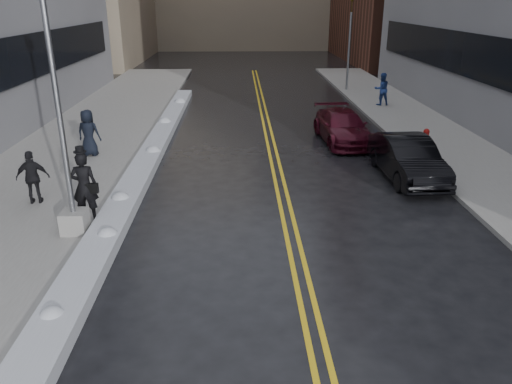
{
  "coord_description": "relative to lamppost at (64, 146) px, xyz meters",
  "views": [
    {
      "loc": [
        1.11,
        -10.23,
        6.0
      ],
      "look_at": [
        1.52,
        1.83,
        1.3
      ],
      "focal_mm": 35.0,
      "sensor_mm": 36.0,
      "label": 1
    }
  ],
  "objects": [
    {
      "name": "snow_ridge",
      "position": [
        0.85,
        6.0,
        -2.36
      ],
      "size": [
        0.9,
        30.0,
        0.34
      ],
      "primitive_type": "cube",
      "color": "silver",
      "rests_on": "ground"
    },
    {
      "name": "fire_hydrant",
      "position": [
        12.3,
        8.0,
        -1.98
      ],
      "size": [
        0.26,
        0.26,
        0.73
      ],
      "color": "maroon",
      "rests_on": "sidewalk_east"
    },
    {
      "name": "lane_line_right",
      "position": [
        5.95,
        8.0,
        -2.53
      ],
      "size": [
        0.12,
        50.0,
        0.01
      ],
      "primitive_type": "cube",
      "color": "gold",
      "rests_on": "ground"
    },
    {
      "name": "traffic_signal",
      "position": [
        11.8,
        22.0,
        0.87
      ],
      "size": [
        0.16,
        0.2,
        6.0
      ],
      "color": "gray",
      "rests_on": "sidewalk_east"
    },
    {
      "name": "sidewalk_east",
      "position": [
        13.3,
        8.0,
        -2.46
      ],
      "size": [
        4.0,
        50.0,
        0.15
      ],
      "primitive_type": "cube",
      "color": "gray",
      "rests_on": "ground"
    },
    {
      "name": "lamppost",
      "position": [
        0.0,
        0.0,
        0.0
      ],
      "size": [
        0.65,
        0.65,
        7.62
      ],
      "color": "gray",
      "rests_on": "sidewalk_west"
    },
    {
      "name": "pedestrian_fedora",
      "position": [
        0.1,
        0.84,
        -1.4
      ],
      "size": [
        0.74,
        0.51,
        1.97
      ],
      "primitive_type": "imported",
      "rotation": [
        0.0,
        0.0,
        3.19
      ],
      "color": "black",
      "rests_on": "sidewalk_west"
    },
    {
      "name": "car_maroon",
      "position": [
        8.99,
        9.24,
        -1.85
      ],
      "size": [
        2.23,
        4.83,
        1.37
      ],
      "primitive_type": "imported",
      "rotation": [
        0.0,
        0.0,
        0.07
      ],
      "color": "#3D0916",
      "rests_on": "ground"
    },
    {
      "name": "lane_line_left",
      "position": [
        5.65,
        8.0,
        -2.53
      ],
      "size": [
        0.12,
        50.0,
        0.01
      ],
      "primitive_type": "cube",
      "color": "gold",
      "rests_on": "ground"
    },
    {
      "name": "pedestrian_c",
      "position": [
        -1.51,
        7.07,
        -1.47
      ],
      "size": [
        0.98,
        0.72,
        1.83
      ],
      "primitive_type": "imported",
      "rotation": [
        0.0,
        0.0,
        2.98
      ],
      "color": "black",
      "rests_on": "sidewalk_west"
    },
    {
      "name": "sidewalk_west",
      "position": [
        -2.45,
        8.0,
        -2.46
      ],
      "size": [
        5.5,
        50.0,
        0.15
      ],
      "primitive_type": "cube",
      "color": "gray",
      "rests_on": "ground"
    },
    {
      "name": "car_black",
      "position": [
        10.31,
        4.32,
        -1.79
      ],
      "size": [
        1.78,
        4.59,
        1.49
      ],
      "primitive_type": "imported",
      "rotation": [
        0.0,
        0.0,
        0.04
      ],
      "color": "black",
      "rests_on": "ground"
    },
    {
      "name": "ground",
      "position": [
        3.3,
        -2.0,
        -2.53
      ],
      "size": [
        160.0,
        160.0,
        0.0
      ],
      "primitive_type": "plane",
      "color": "black",
      "rests_on": "ground"
    },
    {
      "name": "pedestrian_east",
      "position": [
        12.71,
        16.64,
        -1.46
      ],
      "size": [
        0.99,
        0.83,
        1.85
      ],
      "primitive_type": "imported",
      "rotation": [
        0.0,
        0.0,
        3.29
      ],
      "color": "navy",
      "rests_on": "sidewalk_east"
    },
    {
      "name": "pedestrian_d",
      "position": [
        -1.82,
        2.12,
        -1.56
      ],
      "size": [
        1.01,
        0.55,
        1.64
      ],
      "primitive_type": "imported",
      "rotation": [
        0.0,
        0.0,
        3.3
      ],
      "color": "black",
      "rests_on": "sidewalk_west"
    }
  ]
}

